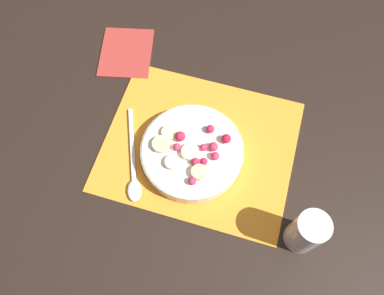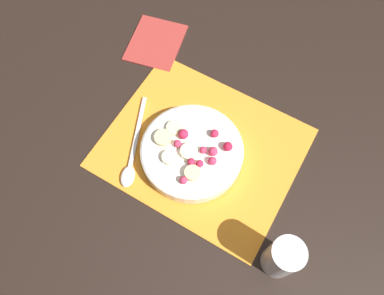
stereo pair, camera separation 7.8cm
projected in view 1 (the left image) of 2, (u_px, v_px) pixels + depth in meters
ground_plane at (199, 146)px, 0.84m from camera, size 3.00×3.00×0.00m
placemat at (199, 145)px, 0.83m from camera, size 0.42×0.34×0.01m
fruit_bowl at (192, 152)px, 0.80m from camera, size 0.22×0.22×0.06m
spoon at (134, 173)px, 0.80m from camera, size 0.10×0.21×0.01m
drinking_glass at (306, 232)px, 0.70m from camera, size 0.06×0.06×0.11m
napkin at (126, 52)px, 0.94m from camera, size 0.16×0.18×0.01m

